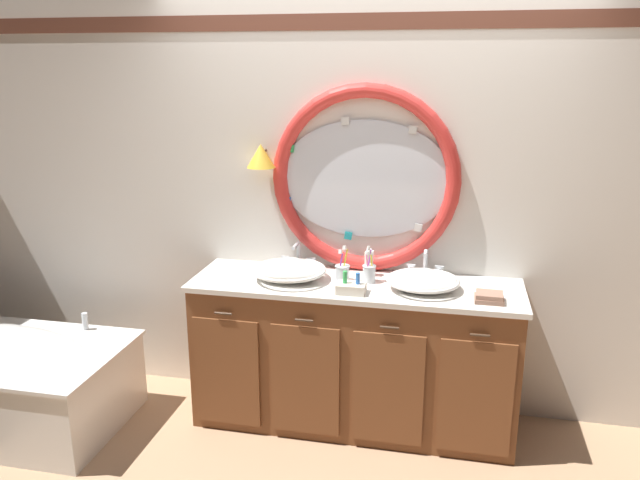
{
  "coord_description": "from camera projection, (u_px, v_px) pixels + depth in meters",
  "views": [
    {
      "loc": [
        0.5,
        -3.1,
        2.1
      ],
      "look_at": [
        -0.22,
        0.25,
        1.14
      ],
      "focal_mm": 35.44,
      "sensor_mm": 36.0,
      "label": 1
    }
  ],
  "objects": [
    {
      "name": "ground_plane",
      "position": [
        349.0,
        446.0,
        3.58
      ],
      "size": [
        14.0,
        14.0,
        0.0
      ],
      "primitive_type": "plane",
      "color": "tan"
    },
    {
      "name": "faucet_set_right",
      "position": [
        425.0,
        267.0,
        3.69
      ],
      "size": [
        0.22,
        0.12,
        0.17
      ],
      "color": "silver",
      "rests_on": "vanity_counter"
    },
    {
      "name": "back_wall_assembly",
      "position": [
        367.0,
        199.0,
        3.78
      ],
      "size": [
        6.4,
        0.26,
        2.6
      ],
      "color": "silver",
      "rests_on": "ground_plane"
    },
    {
      "name": "toothbrush_holder_left",
      "position": [
        342.0,
        272.0,
        3.63
      ],
      "size": [
        0.09,
        0.09,
        0.21
      ],
      "color": "silver",
      "rests_on": "vanity_counter"
    },
    {
      "name": "faucet_set_left",
      "position": [
        298.0,
        258.0,
        3.84
      ],
      "size": [
        0.22,
        0.15,
        0.17
      ],
      "color": "silver",
      "rests_on": "vanity_counter"
    },
    {
      "name": "sink_basin_left",
      "position": [
        289.0,
        270.0,
        3.64
      ],
      "size": [
        0.43,
        0.43,
        0.12
      ],
      "color": "white",
      "rests_on": "vanity_counter"
    },
    {
      "name": "vanity_counter",
      "position": [
        354.0,
        353.0,
        3.73
      ],
      "size": [
        1.89,
        0.59,
        0.89
      ],
      "color": "brown",
      "rests_on": "ground_plane"
    },
    {
      "name": "soap_dispenser",
      "position": [
        369.0,
        263.0,
        3.71
      ],
      "size": [
        0.05,
        0.06,
        0.17
      ],
      "color": "#EFE5C6",
      "rests_on": "vanity_counter"
    },
    {
      "name": "toothbrush_holder_right",
      "position": [
        369.0,
        272.0,
        3.6
      ],
      "size": [
        0.08,
        0.08,
        0.21
      ],
      "color": "silver",
      "rests_on": "vanity_counter"
    },
    {
      "name": "sink_basin_right",
      "position": [
        423.0,
        281.0,
        3.49
      ],
      "size": [
        0.4,
        0.4,
        0.1
      ],
      "color": "white",
      "rests_on": "vanity_counter"
    },
    {
      "name": "toiletry_basket",
      "position": [
        351.0,
        287.0,
        3.44
      ],
      "size": [
        0.16,
        0.11,
        0.12
      ],
      "color": "beige",
      "rests_on": "vanity_counter"
    },
    {
      "name": "folded_hand_towel",
      "position": [
        489.0,
        297.0,
        3.32
      ],
      "size": [
        0.15,
        0.13,
        0.05
      ],
      "color": "#936B56",
      "rests_on": "vanity_counter"
    }
  ]
}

